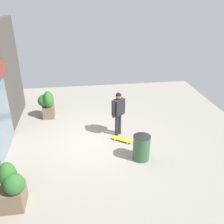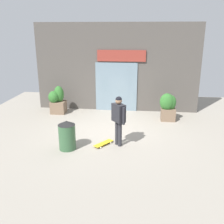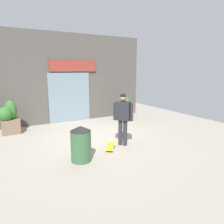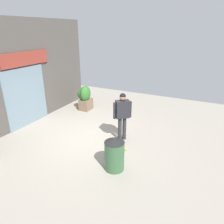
{
  "view_description": "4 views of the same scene",
  "coord_description": "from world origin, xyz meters",
  "px_view_note": "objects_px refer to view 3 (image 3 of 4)",
  "views": [
    {
      "loc": [
        -7.51,
        0.37,
        4.85
      ],
      "look_at": [
        0.22,
        -0.74,
        1.06
      ],
      "focal_mm": 39.92,
      "sensor_mm": 36.0,
      "label": 1
    },
    {
      "loc": [
        1.16,
        -8.9,
        3.69
      ],
      "look_at": [
        0.22,
        -0.74,
        1.06
      ],
      "focal_mm": 41.58,
      "sensor_mm": 36.0,
      "label": 2
    },
    {
      "loc": [
        -2.97,
        -6.45,
        2.39
      ],
      "look_at": [
        0.22,
        -0.74,
        1.06
      ],
      "focal_mm": 33.53,
      "sensor_mm": 36.0,
      "label": 3
    },
    {
      "loc": [
        -5.43,
        -3.54,
        3.61
      ],
      "look_at": [
        0.22,
        -0.74,
        1.06
      ],
      "focal_mm": 33.34,
      "sensor_mm": 36.0,
      "label": 4
    }
  ],
  "objects_px": {
    "skateboard": "(110,146)",
    "planter_box_right": "(126,107)",
    "skateboarder": "(123,114)",
    "planter_box_left": "(9,118)",
    "trash_bin": "(81,144)"
  },
  "relations": [
    {
      "from": "skateboarder",
      "to": "trash_bin",
      "type": "relative_size",
      "value": 1.74
    },
    {
      "from": "skateboarder",
      "to": "trash_bin",
      "type": "distance_m",
      "value": 1.76
    },
    {
      "from": "skateboard",
      "to": "trash_bin",
      "type": "height_order",
      "value": "trash_bin"
    },
    {
      "from": "skateboarder",
      "to": "planter_box_left",
      "type": "distance_m",
      "value": 4.4
    },
    {
      "from": "planter_box_left",
      "to": "planter_box_right",
      "type": "height_order",
      "value": "planter_box_left"
    },
    {
      "from": "skateboarder",
      "to": "skateboard",
      "type": "distance_m",
      "value": 1.08
    },
    {
      "from": "skateboard",
      "to": "planter_box_right",
      "type": "xyz_separation_m",
      "value": [
        2.33,
        2.77,
        0.6
      ]
    },
    {
      "from": "skateboarder",
      "to": "planter_box_right",
      "type": "distance_m",
      "value": 3.29
    },
    {
      "from": "skateboarder",
      "to": "skateboard",
      "type": "bearing_deg",
      "value": -32.98
    },
    {
      "from": "planter_box_left",
      "to": "skateboarder",
      "type": "bearing_deg",
      "value": -45.38
    },
    {
      "from": "trash_bin",
      "to": "skateboarder",
      "type": "bearing_deg",
      "value": 16.63
    },
    {
      "from": "skateboarder",
      "to": "trash_bin",
      "type": "xyz_separation_m",
      "value": [
        -1.6,
        -0.48,
        -0.54
      ]
    },
    {
      "from": "skateboard",
      "to": "skateboarder",
      "type": "bearing_deg",
      "value": 133.59
    },
    {
      "from": "planter_box_left",
      "to": "planter_box_right",
      "type": "xyz_separation_m",
      "value": [
        4.92,
        -0.42,
        0.06
      ]
    },
    {
      "from": "planter_box_right",
      "to": "skateboard",
      "type": "bearing_deg",
      "value": -130.14
    }
  ]
}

